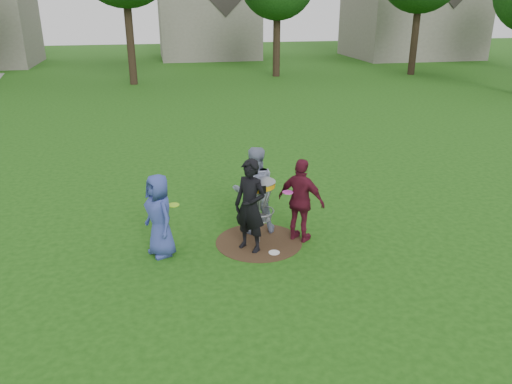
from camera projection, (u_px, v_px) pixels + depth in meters
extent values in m
plane|color=#19470F|center=(259.00, 242.00, 10.36)|extent=(100.00, 100.00, 0.00)
cylinder|color=#47331E|center=(259.00, 242.00, 10.35)|extent=(1.80, 1.80, 0.01)
imported|color=#354393|center=(159.00, 215.00, 9.58)|extent=(0.83, 0.96, 1.66)
imported|color=black|center=(250.00, 206.00, 9.72)|extent=(0.80, 0.80, 1.88)
imported|color=gray|center=(254.00, 190.00, 10.52)|extent=(0.94, 0.75, 1.89)
imported|color=#5A1426|center=(301.00, 201.00, 10.14)|extent=(1.04, 1.03, 1.76)
cylinder|color=white|center=(274.00, 253.00, 9.90)|extent=(0.22, 0.22, 0.02)
cylinder|color=#9EA0A5|center=(259.00, 211.00, 10.11)|extent=(0.05, 0.05, 1.38)
cylinder|color=orange|center=(259.00, 184.00, 9.89)|extent=(0.64, 0.64, 0.10)
cylinder|color=#9EA0A5|center=(259.00, 182.00, 9.87)|extent=(0.66, 0.66, 0.01)
cube|color=black|center=(263.00, 190.00, 9.60)|extent=(0.14, 0.02, 0.16)
torus|color=#9EA0A5|center=(259.00, 211.00, 10.10)|extent=(0.62, 0.62, 0.02)
torus|color=#9EA0A5|center=(259.00, 218.00, 10.16)|extent=(0.50, 0.50, 0.02)
cylinder|color=#9EA0A5|center=(259.00, 219.00, 10.16)|extent=(0.44, 0.44, 0.01)
cylinder|color=#9EEE1A|center=(173.00, 205.00, 9.58)|extent=(0.22, 0.22, 0.02)
cylinder|color=orange|center=(257.00, 191.00, 9.88)|extent=(0.22, 0.22, 0.02)
cylinder|color=#F13F4C|center=(257.00, 185.00, 10.18)|extent=(0.22, 0.22, 0.02)
cylinder|color=#FF43DA|center=(288.00, 192.00, 10.03)|extent=(0.22, 0.22, 0.02)
cylinder|color=#38281C|center=(131.00, 44.00, 28.59)|extent=(0.46, 0.46, 4.62)
cylinder|color=#38281C|center=(277.00, 46.00, 31.80)|extent=(0.46, 0.46, 3.78)
cylinder|color=#38281C|center=(414.00, 42.00, 32.50)|extent=(0.46, 0.46, 4.20)
cube|color=gray|center=(208.00, 27.00, 41.97)|extent=(8.00, 7.00, 5.00)
cube|color=gray|center=(412.00, 20.00, 42.24)|extent=(10.00, 8.00, 6.00)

